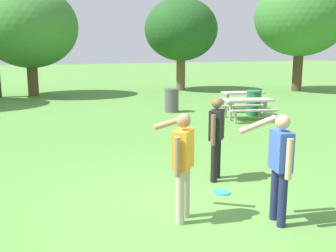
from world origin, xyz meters
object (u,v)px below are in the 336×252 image
at_px(picnic_table_far, 243,97).
at_px(trash_can_further_along, 172,100).
at_px(trash_can_beside_table, 254,103).
at_px(person_catcher, 216,133).
at_px(person_thrower, 182,159).
at_px(person_bystander, 280,161).
at_px(tree_slender_mid, 181,30).
at_px(tree_back_left, 301,17).
at_px(picnic_table_near, 248,105).
at_px(tree_far_right, 29,27).
at_px(frisbee, 222,192).

bearing_deg(picnic_table_far, trash_can_further_along, 166.53).
bearing_deg(trash_can_beside_table, person_catcher, -130.00).
xyz_separation_m(person_thrower, person_bystander, (1.26, -0.63, 0.00)).
height_order(person_thrower, trash_can_further_along, person_thrower).
bearing_deg(person_bystander, tree_slender_mid, 69.75).
xyz_separation_m(person_bystander, tree_back_left, (12.86, 14.63, 3.40)).
xyz_separation_m(person_catcher, picnic_table_near, (4.37, 5.35, -0.38)).
distance_m(person_bystander, tree_back_left, 19.77).
bearing_deg(tree_far_right, frisbee, -83.37).
height_order(trash_can_further_along, tree_far_right, tree_far_right).
relative_size(person_thrower, tree_slender_mid, 0.30).
relative_size(person_catcher, tree_slender_mid, 0.30).
xyz_separation_m(person_thrower, tree_far_right, (-0.81, 17.57, 2.70)).
bearing_deg(picnic_table_far, tree_far_right, 131.45).
xyz_separation_m(picnic_table_far, tree_far_right, (-7.70, 8.72, 3.10)).
bearing_deg(trash_can_further_along, tree_slender_mid, 62.93).
height_order(person_bystander, tree_back_left, tree_back_left).
height_order(person_catcher, tree_slender_mid, tree_slender_mid).
bearing_deg(picnic_table_far, person_thrower, -127.90).
xyz_separation_m(person_bystander, picnic_table_far, (5.62, 9.48, -0.40)).
bearing_deg(person_bystander, picnic_table_far, 59.32).
bearing_deg(trash_can_further_along, person_bystander, -104.76).
distance_m(person_bystander, tree_far_right, 18.52).
height_order(trash_can_beside_table, tree_far_right, tree_far_right).
height_order(person_thrower, person_catcher, same).
distance_m(person_thrower, frisbee, 1.66).
bearing_deg(trash_can_beside_table, tree_far_right, 126.76).
distance_m(person_thrower, person_bystander, 1.41).
distance_m(frisbee, tree_slender_mid, 18.05).
xyz_separation_m(tree_far_right, tree_slender_mid, (8.63, -0.45, -0.01)).
distance_m(picnic_table_near, picnic_table_far, 2.35).
distance_m(person_bystander, trash_can_beside_table, 9.86).
relative_size(picnic_table_far, trash_can_beside_table, 2.02).
bearing_deg(tree_slender_mid, tree_far_right, 177.02).
bearing_deg(picnic_table_far, tree_back_left, 35.43).
relative_size(frisbee, picnic_table_far, 0.15).
bearing_deg(tree_far_right, trash_can_beside_table, -53.24).
bearing_deg(frisbee, picnic_table_near, 52.57).
distance_m(tree_far_right, tree_back_left, 15.38).
bearing_deg(tree_back_left, person_thrower, -135.26).
bearing_deg(person_catcher, tree_back_left, 44.61).
height_order(person_catcher, picnic_table_far, person_catcher).
xyz_separation_m(person_catcher, person_bystander, (-0.13, -2.07, 0.02)).
relative_size(trash_can_further_along, tree_slender_mid, 0.17).
distance_m(picnic_table_far, tree_slender_mid, 8.88).
relative_size(person_thrower, tree_far_right, 0.28).
bearing_deg(tree_back_left, picnic_table_far, -144.57).
height_order(picnic_table_near, tree_back_left, tree_back_left).
xyz_separation_m(frisbee, picnic_table_near, (4.62, 6.04, 0.55)).
height_order(picnic_table_far, tree_slender_mid, tree_slender_mid).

